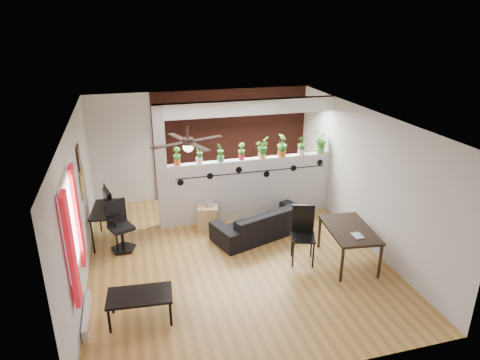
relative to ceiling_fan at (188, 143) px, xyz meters
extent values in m
cube|color=olive|center=(0.80, 0.30, -2.36)|extent=(6.30, 7.10, 0.10)
cube|color=#B7B7BA|center=(0.80, 3.32, -1.01)|extent=(6.30, 0.04, 2.90)
cube|color=#B7B7BA|center=(0.80, -2.72, -1.01)|extent=(6.30, 0.04, 2.90)
cube|color=#B7B7BA|center=(-1.82, 0.30, -1.01)|extent=(0.04, 7.10, 2.90)
cube|color=#B7B7BA|center=(3.42, 0.30, -1.01)|extent=(0.04, 7.10, 2.90)
cube|color=white|center=(0.80, 0.30, 0.34)|extent=(6.30, 7.10, 0.10)
cube|color=#BCBCC1|center=(1.60, 1.80, -1.64)|extent=(3.60, 0.18, 1.35)
cube|color=white|center=(1.60, 1.80, 0.14)|extent=(3.60, 0.18, 0.30)
cube|color=#BCBCC1|center=(-0.31, 1.80, -1.01)|extent=(0.22, 0.20, 2.60)
cube|color=brown|center=(1.60, 3.27, -1.01)|extent=(3.90, 0.05, 2.60)
cube|color=black|center=(1.60, 1.70, -1.23)|extent=(3.31, 0.01, 0.02)
cylinder|color=black|center=(0.05, 1.70, -1.31)|extent=(0.14, 0.01, 0.14)
cylinder|color=black|center=(0.67, 1.70, -1.23)|extent=(0.14, 0.01, 0.14)
cylinder|color=black|center=(1.29, 1.70, -1.15)|extent=(0.14, 0.01, 0.14)
cylinder|color=black|center=(1.91, 1.70, -1.31)|extent=(0.14, 0.01, 0.14)
cylinder|color=black|center=(2.53, 1.70, -1.23)|extent=(0.14, 0.01, 0.14)
cylinder|color=black|center=(3.15, 1.70, -1.15)|extent=(0.14, 0.01, 0.14)
cube|color=white|center=(-1.78, -0.90, -0.76)|extent=(0.02, 0.95, 1.25)
cube|color=white|center=(-1.77, -0.90, -0.76)|extent=(0.04, 1.05, 1.35)
cube|color=red|center=(-1.73, -1.40, -0.86)|extent=(0.06, 0.30, 1.55)
cube|color=red|center=(-1.73, -0.40, -0.86)|extent=(0.06, 0.30, 1.55)
cube|color=silver|center=(-1.74, -0.90, -2.22)|extent=(0.08, 1.00, 0.18)
cube|color=#977A49|center=(-1.78, 1.25, -0.96)|extent=(0.03, 0.60, 0.45)
cube|color=#8C7259|center=(-1.78, 1.20, -0.46)|extent=(0.03, 0.30, 0.40)
cube|color=black|center=(-1.78, 1.20, -0.46)|extent=(0.02, 0.34, 0.44)
cylinder|color=black|center=(0.00, 0.00, 0.19)|extent=(0.04, 0.04, 0.20)
cylinder|color=black|center=(0.00, 0.00, 0.04)|extent=(0.18, 0.18, 0.10)
sphere|color=white|center=(0.00, 0.00, -0.05)|extent=(0.17, 0.17, 0.17)
cube|color=black|center=(0.32, 0.12, 0.03)|extent=(0.55, 0.29, 0.01)
cube|color=black|center=(-0.12, 0.32, 0.03)|extent=(0.29, 0.55, 0.01)
cube|color=black|center=(-0.32, -0.12, 0.03)|extent=(0.55, 0.29, 0.01)
cube|color=black|center=(0.12, -0.32, 0.03)|extent=(0.29, 0.55, 0.01)
cylinder|color=#E3531A|center=(0.02, 1.80, -0.90)|extent=(0.13, 0.13, 0.12)
imported|color=#1D5418|center=(0.02, 1.80, -0.73)|extent=(0.22, 0.19, 0.28)
cylinder|color=silver|center=(0.47, 1.80, -0.90)|extent=(0.14, 0.14, 0.12)
imported|color=#1D5418|center=(0.47, 1.80, -0.71)|extent=(0.24, 0.21, 0.30)
cylinder|color=#2F833D|center=(0.92, 1.80, -0.90)|extent=(0.14, 0.14, 0.12)
imported|color=#1D5418|center=(0.92, 1.80, -0.71)|extent=(0.21, 0.23, 0.30)
cylinder|color=#B11C35|center=(1.37, 1.80, -0.90)|extent=(0.12, 0.12, 0.12)
imported|color=#1D5418|center=(1.37, 1.80, -0.73)|extent=(0.22, 0.22, 0.26)
cylinder|color=gold|center=(1.83, 1.80, -0.90)|extent=(0.16, 0.16, 0.12)
imported|color=#1D5418|center=(1.83, 1.80, -0.69)|extent=(0.25, 0.28, 0.34)
cylinder|color=#C45B17|center=(2.28, 1.80, -0.90)|extent=(0.18, 0.18, 0.12)
imported|color=#1D5418|center=(2.28, 1.80, -0.67)|extent=(0.31, 0.33, 0.38)
cylinder|color=silver|center=(2.73, 1.80, -0.90)|extent=(0.15, 0.15, 0.12)
imported|color=#1D5418|center=(2.73, 1.80, -0.71)|extent=(0.23, 0.19, 0.31)
cylinder|color=#4C9937|center=(3.18, 1.80, -0.90)|extent=(0.18, 0.18, 0.12)
imported|color=#1D5418|center=(3.18, 1.80, -0.67)|extent=(0.28, 0.23, 0.38)
imported|color=black|center=(1.55, 0.92, -2.03)|extent=(2.06, 1.33, 0.56)
cube|color=tan|center=(0.55, 1.46, -2.06)|extent=(0.48, 0.45, 0.51)
imported|color=gray|center=(0.60, 1.46, -1.75)|extent=(0.16, 0.16, 0.11)
cube|color=black|center=(-1.45, 1.46, -1.63)|extent=(0.62, 1.03, 0.04)
cylinder|color=black|center=(-1.71, 1.04, -1.98)|extent=(0.03, 0.03, 0.67)
cylinder|color=black|center=(-1.29, 0.99, -1.98)|extent=(0.03, 0.03, 0.67)
cylinder|color=black|center=(-1.61, 1.93, -1.98)|extent=(0.03, 0.03, 0.67)
cylinder|color=black|center=(-1.19, 1.88, -1.98)|extent=(0.03, 0.03, 0.67)
imported|color=black|center=(-1.45, 1.61, -1.51)|extent=(0.34, 0.14, 0.19)
cylinder|color=black|center=(-1.18, 1.02, -2.28)|extent=(0.50, 0.50, 0.04)
cylinder|color=black|center=(-1.18, 1.02, -2.06)|extent=(0.06, 0.06, 0.42)
cube|color=black|center=(-1.18, 1.02, -1.83)|extent=(0.53, 0.53, 0.07)
cube|color=black|center=(-1.25, 1.18, -1.56)|extent=(0.38, 0.20, 0.46)
cube|color=black|center=(2.73, -0.48, -1.66)|extent=(0.90, 1.32, 0.04)
cylinder|color=black|center=(2.33, -1.01, -2.00)|extent=(0.05, 0.05, 0.63)
cylinder|color=black|center=(3.00, -1.09, -2.00)|extent=(0.05, 0.05, 0.63)
cylinder|color=black|center=(2.47, 0.14, -2.00)|extent=(0.05, 0.05, 0.63)
cylinder|color=black|center=(3.14, 0.06, -2.00)|extent=(0.05, 0.05, 0.63)
imported|color=gray|center=(2.63, -0.78, -1.62)|extent=(0.17, 0.22, 0.02)
cube|color=black|center=(1.94, -0.26, -1.81)|extent=(0.54, 0.54, 0.03)
cube|color=black|center=(2.00, -0.08, -1.53)|extent=(0.39, 0.16, 0.53)
cube|color=black|center=(1.72, -0.38, -2.06)|extent=(0.04, 0.04, 0.50)
cube|color=black|center=(2.06, -0.49, -2.06)|extent=(0.04, 0.04, 0.50)
cube|color=black|center=(1.83, -0.04, -1.80)|extent=(0.04, 0.04, 1.02)
cube|color=black|center=(2.17, -0.15, -1.80)|extent=(0.04, 0.04, 1.02)
cube|color=black|center=(-0.96, -1.11, -1.90)|extent=(0.97, 0.59, 0.04)
cylinder|color=black|center=(-1.40, -1.29, -2.12)|extent=(0.04, 0.04, 0.39)
cylinder|color=black|center=(-0.56, -1.36, -2.12)|extent=(0.04, 0.04, 0.39)
cylinder|color=black|center=(-1.37, -0.85, -2.12)|extent=(0.04, 0.04, 0.39)
cylinder|color=black|center=(-0.52, -0.93, -2.12)|extent=(0.04, 0.04, 0.39)
camera|label=1|loc=(-0.92, -6.47, 1.89)|focal=32.00mm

